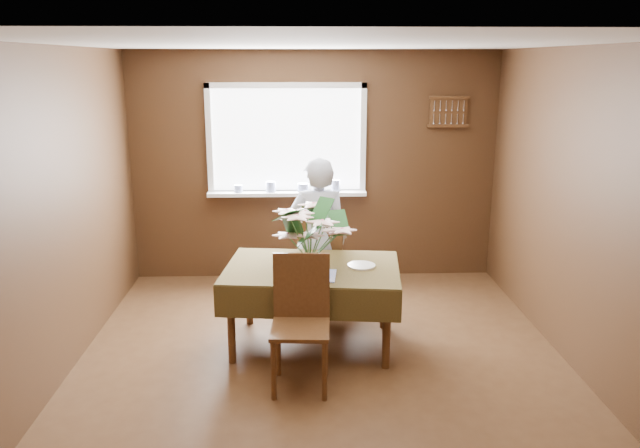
{
  "coord_description": "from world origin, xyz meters",
  "views": [
    {
      "loc": [
        -0.19,
        -4.53,
        2.39
      ],
      "look_at": [
        0.0,
        0.55,
        1.05
      ],
      "focal_mm": 35.0,
      "sensor_mm": 36.0,
      "label": 1
    }
  ],
  "objects_px": {
    "chair_far": "(323,256)",
    "flower_bouquet": "(310,231)",
    "chair_near": "(301,316)",
    "seated_woman": "(318,238)",
    "dining_table": "(312,276)"
  },
  "relations": [
    {
      "from": "chair_far",
      "to": "flower_bouquet",
      "type": "height_order",
      "value": "flower_bouquet"
    },
    {
      "from": "seated_woman",
      "to": "chair_near",
      "type": "bearing_deg",
      "value": 85.59
    },
    {
      "from": "dining_table",
      "to": "chair_near",
      "type": "distance_m",
      "value": 0.66
    },
    {
      "from": "seated_woman",
      "to": "flower_bouquet",
      "type": "height_order",
      "value": "seated_woman"
    },
    {
      "from": "seated_woman",
      "to": "chair_far",
      "type": "bearing_deg",
      "value": -120.13
    },
    {
      "from": "chair_far",
      "to": "chair_near",
      "type": "xyz_separation_m",
      "value": [
        -0.23,
        -1.4,
        -0.02
      ]
    },
    {
      "from": "dining_table",
      "to": "seated_woman",
      "type": "relative_size",
      "value": 1.02
    },
    {
      "from": "chair_near",
      "to": "flower_bouquet",
      "type": "distance_m",
      "value": 0.72
    },
    {
      "from": "chair_far",
      "to": "flower_bouquet",
      "type": "distance_m",
      "value": 1.04
    },
    {
      "from": "dining_table",
      "to": "chair_near",
      "type": "xyz_separation_m",
      "value": [
        -0.1,
        -0.65,
        -0.08
      ]
    },
    {
      "from": "chair_far",
      "to": "seated_woman",
      "type": "xyz_separation_m",
      "value": [
        -0.05,
        -0.08,
        0.2
      ]
    },
    {
      "from": "chair_far",
      "to": "flower_bouquet",
      "type": "relative_size",
      "value": 1.64
    },
    {
      "from": "chair_near",
      "to": "seated_woman",
      "type": "height_order",
      "value": "seated_woman"
    },
    {
      "from": "chair_far",
      "to": "seated_woman",
      "type": "distance_m",
      "value": 0.22
    },
    {
      "from": "dining_table",
      "to": "flower_bouquet",
      "type": "distance_m",
      "value": 0.47
    }
  ]
}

